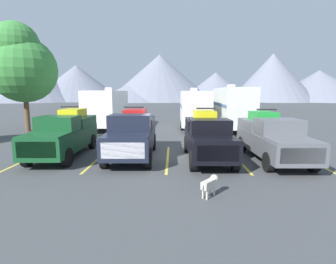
{
  "coord_description": "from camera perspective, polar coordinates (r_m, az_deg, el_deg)",
  "views": [
    {
      "loc": [
        0.28,
        -13.63,
        3.32
      ],
      "look_at": [
        0.0,
        0.44,
        1.2
      ],
      "focal_mm": 28.16,
      "sensor_mm": 36.0,
      "label": 1
    }
  ],
  "objects": [
    {
      "name": "lot_stripe_b",
      "position": [
        14.0,
        -14.64,
        -5.42
      ],
      "size": [
        0.12,
        5.5,
        0.01
      ],
      "primitive_type": "cube",
      "color": "gold",
      "rests_on": "ground"
    },
    {
      "name": "lot_stripe_e",
      "position": [
        15.06,
        27.75,
        -5.15
      ],
      "size": [
        0.12,
        5.5,
        0.01
      ],
      "primitive_type": "cube",
      "color": "gold",
      "rests_on": "ground"
    },
    {
      "name": "camper_trailer_b",
      "position": [
        24.02,
        5.71,
        5.31
      ],
      "size": [
        2.5,
        8.18,
        3.74
      ],
      "color": "white",
      "rests_on": "ground"
    },
    {
      "name": "camper_trailer_c",
      "position": [
        23.4,
        13.85,
        5.35
      ],
      "size": [
        2.43,
        8.27,
        4.0
      ],
      "color": "silver",
      "rests_on": "ground"
    },
    {
      "name": "ground_plane",
      "position": [
        14.03,
        -0.04,
        -5.12
      ],
      "size": [
        240.0,
        240.0,
        0.0
      ],
      "primitive_type": "plane",
      "color": "#3F4244"
    },
    {
      "name": "pickup_truck_d",
      "position": [
        14.13,
        21.53,
        -0.91
      ],
      "size": [
        2.27,
        5.85,
        2.47
      ],
      "color": "#595B60",
      "rests_on": "ground"
    },
    {
      "name": "lot_stripe_a",
      "position": [
        15.32,
        -27.4,
        -4.91
      ],
      "size": [
        0.12,
        5.5,
        0.01
      ],
      "primitive_type": "cube",
      "color": "gold",
      "rests_on": "ground"
    },
    {
      "name": "pickup_truck_c",
      "position": [
        13.22,
        8.55,
        -0.9
      ],
      "size": [
        2.16,
        5.32,
        2.54
      ],
      "color": "black",
      "rests_on": "ground"
    },
    {
      "name": "lot_stripe_d",
      "position": [
        13.86,
        14.63,
        -5.56
      ],
      "size": [
        0.12,
        5.5,
        0.01
      ],
      "primitive_type": "cube",
      "color": "gold",
      "rests_on": "ground"
    },
    {
      "name": "mountain_ridge",
      "position": [
        102.35,
        -1.48,
        10.76
      ],
      "size": [
        146.91,
        46.91,
        17.74
      ],
      "color": "slate",
      "rests_on": "ground"
    },
    {
      "name": "lot_stripe_c",
      "position": [
        13.48,
        -0.09,
        -5.67
      ],
      "size": [
        0.12,
        5.5,
        0.01
      ],
      "primitive_type": "cube",
      "color": "gold",
      "rests_on": "ground"
    },
    {
      "name": "camper_trailer_a",
      "position": [
        24.29,
        -13.09,
        5.2
      ],
      "size": [
        2.67,
        7.9,
        3.76
      ],
      "color": "white",
      "rests_on": "ground"
    },
    {
      "name": "tree_a",
      "position": [
        25.58,
        -29.13,
        12.77
      ],
      "size": [
        5.43,
        5.43,
        8.99
      ],
      "color": "brown",
      "rests_on": "ground"
    },
    {
      "name": "pickup_truck_a",
      "position": [
        14.91,
        -21.43,
        -0.26
      ],
      "size": [
        2.17,
        5.83,
        2.57
      ],
      "color": "#144723",
      "rests_on": "ground"
    },
    {
      "name": "dog",
      "position": [
        8.72,
        9.19,
        -10.8
      ],
      "size": [
        0.63,
        0.73,
        0.66
      ],
      "color": "beige",
      "rests_on": "ground"
    },
    {
      "name": "pickup_truck_b",
      "position": [
        13.62,
        -7.73,
        -0.41
      ],
      "size": [
        2.3,
        5.55,
        2.56
      ],
      "color": "black",
      "rests_on": "ground"
    }
  ]
}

